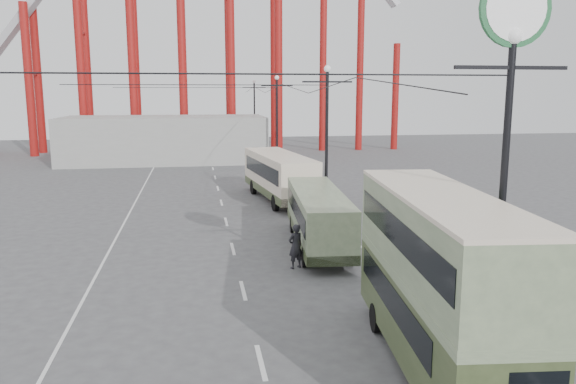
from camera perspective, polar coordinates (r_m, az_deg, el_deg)
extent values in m
plane|color=#474749|center=(18.80, -0.38, -13.94)|extent=(160.00, 160.00, 0.00)
cube|color=silver|center=(36.80, -6.57, -1.96)|extent=(0.15, 82.00, 0.01)
cube|color=silver|center=(38.60, 2.89, -1.34)|extent=(0.12, 120.00, 0.01)
cube|color=silver|center=(37.99, -15.72, -1.90)|extent=(0.12, 120.00, 0.01)
cylinder|color=black|center=(16.53, 20.89, -1.59)|extent=(0.20, 0.20, 9.00)
cylinder|color=black|center=(17.84, 20.01, -15.08)|extent=(0.44, 0.44, 0.50)
cube|color=black|center=(16.24, 21.75, 11.66)|extent=(3.20, 0.10, 0.10)
sphere|color=white|center=(16.29, 21.94, 14.47)|extent=(0.44, 0.44, 0.44)
cylinder|color=#226335|center=(16.37, 22.10, 16.90)|extent=(2.00, 0.12, 2.00)
cylinder|color=white|center=(16.37, 22.10, 16.90)|extent=(1.70, 0.16, 1.70)
cylinder|color=black|center=(36.06, 3.94, 5.06)|extent=(0.20, 0.20, 9.00)
cylinder|color=black|center=(36.68, 3.86, -1.57)|extent=(0.44, 0.44, 0.50)
cube|color=black|center=(35.93, 4.02, 11.11)|extent=(3.20, 0.10, 0.10)
sphere|color=white|center=(35.95, 4.03, 12.38)|extent=(0.44, 0.44, 0.44)
cylinder|color=black|center=(57.64, -1.12, 6.97)|extent=(0.20, 0.20, 9.00)
cylinder|color=black|center=(58.03, -1.11, 2.77)|extent=(0.44, 0.44, 0.50)
cube|color=black|center=(57.56, -1.13, 10.75)|extent=(3.20, 0.10, 0.10)
sphere|color=white|center=(57.57, -1.14, 11.54)|extent=(0.44, 0.44, 0.44)
cylinder|color=black|center=(79.45, -3.43, 7.82)|extent=(0.20, 0.20, 9.00)
cylinder|color=black|center=(79.73, -3.40, 4.76)|extent=(0.44, 0.44, 0.50)
cube|color=black|center=(79.39, -3.46, 10.56)|extent=(3.20, 0.10, 0.10)
sphere|color=white|center=(79.40, -3.46, 11.13)|extent=(0.44, 0.44, 0.44)
cylinder|color=maroon|center=(74.52, -24.83, 10.23)|extent=(1.00, 1.00, 18.00)
cylinder|color=maroon|center=(78.39, -24.06, 10.23)|extent=(1.00, 1.00, 18.00)
cylinder|color=maroon|center=(73.41, -20.45, 14.06)|extent=(1.00, 1.00, 27.00)
cylinder|color=maroon|center=(77.34, -19.88, 13.86)|extent=(1.00, 1.00, 27.00)
cylinder|color=maroon|center=(73.06, -15.82, 17.88)|extent=(1.00, 1.00, 36.00)
cylinder|color=maroon|center=(77.01, -15.48, 17.48)|extent=(1.00, 1.00, 36.00)
cylinder|color=maroon|center=(75.20, 3.61, 15.69)|extent=(0.90, 0.90, 30.00)
cylinder|color=maroon|center=(76.18, 7.33, 12.54)|extent=(0.90, 0.90, 22.00)
cylinder|color=maroon|center=(77.68, 10.85, 9.45)|extent=(0.90, 0.90, 14.00)
cube|color=gray|center=(64.25, -12.37, 5.27)|extent=(22.00, 10.00, 5.00)
cube|color=#313D21|center=(16.36, 14.78, -12.22)|extent=(3.26, 9.53, 2.05)
cube|color=black|center=(16.20, 14.85, -10.84)|extent=(3.11, 7.67, 0.84)
cube|color=#687A59|center=(15.95, 14.97, -8.33)|extent=(3.28, 9.53, 0.28)
cube|color=#687A59|center=(15.63, 15.16, -4.27)|extent=(3.26, 9.53, 2.05)
cube|color=black|center=(15.61, 15.18, -3.94)|extent=(3.25, 8.97, 0.79)
cube|color=beige|center=(15.41, 15.35, -0.36)|extent=(3.28, 9.53, 0.11)
cylinder|color=black|center=(18.82, 8.95, -12.50)|extent=(0.35, 0.96, 0.93)
cylinder|color=black|center=(19.37, 15.20, -12.07)|extent=(0.35, 0.96, 0.93)
cube|color=#687A59|center=(28.07, 3.09, -2.42)|extent=(3.07, 10.06, 2.16)
cube|color=black|center=(28.00, 3.10, -1.70)|extent=(3.02, 8.99, 0.86)
cube|color=#313D21|center=(28.27, 3.07, -4.12)|extent=(3.10, 10.06, 0.45)
cube|color=#687A59|center=(27.85, 3.11, -0.11)|extent=(3.09, 10.06, 0.14)
cylinder|color=black|center=(30.92, 0.51, -3.38)|extent=(0.33, 0.92, 0.90)
cylinder|color=black|center=(31.16, 4.24, -3.30)|extent=(0.33, 0.92, 0.90)
cylinder|color=black|center=(25.21, 1.71, -6.52)|extent=(0.33, 0.92, 0.90)
cylinder|color=black|center=(25.50, 6.29, -6.38)|extent=(0.33, 0.92, 0.90)
cube|color=beige|center=(39.96, -0.91, 1.78)|extent=(3.95, 10.96, 2.57)
cube|color=black|center=(39.90, -0.91, 2.39)|extent=(3.84, 9.68, 1.02)
cube|color=#313D21|center=(40.12, -0.90, 0.35)|extent=(3.98, 10.96, 0.54)
cube|color=beige|center=(39.78, -0.91, 3.74)|extent=(3.97, 10.96, 0.17)
cylinder|color=black|center=(42.54, -3.47, 0.45)|extent=(0.43, 1.10, 1.07)
cylinder|color=black|center=(43.14, -0.34, 0.60)|extent=(0.43, 1.10, 1.07)
cylinder|color=black|center=(36.81, -1.39, -1.05)|extent=(0.43, 1.10, 1.07)
cylinder|color=black|center=(37.50, 2.19, -0.85)|extent=(0.43, 1.10, 1.07)
imported|color=black|center=(24.72, 0.77, -5.53)|extent=(0.86, 0.75, 1.99)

